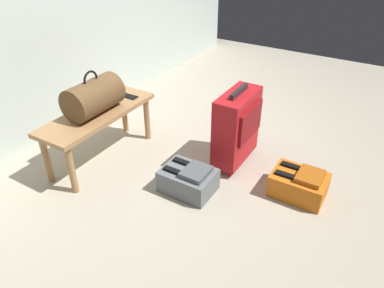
% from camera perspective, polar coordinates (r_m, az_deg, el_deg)
% --- Properties ---
extents(ground_plane, '(6.60, 6.60, 0.00)m').
position_cam_1_polar(ground_plane, '(2.84, 3.25, -5.05)').
color(ground_plane, '#B2A893').
extents(bench, '(1.00, 0.36, 0.43)m').
position_cam_1_polar(bench, '(2.95, -14.54, 3.79)').
color(bench, '#A87A4C').
rests_on(bench, ground).
extents(duffel_bag_brown, '(0.44, 0.26, 0.34)m').
position_cam_1_polar(duffel_bag_brown, '(2.85, -15.27, 7.19)').
color(duffel_bag_brown, brown).
rests_on(duffel_bag_brown, bench).
extents(cell_phone, '(0.07, 0.14, 0.01)m').
position_cam_1_polar(cell_phone, '(3.11, -9.86, 7.41)').
color(cell_phone, black).
rests_on(cell_phone, bench).
extents(suitcase_upright_red, '(0.46, 0.23, 0.65)m').
position_cam_1_polar(suitcase_upright_red, '(2.83, 7.08, 2.75)').
color(suitcase_upright_red, red).
rests_on(suitcase_upright_red, ground).
extents(backpack_orange, '(0.28, 0.38, 0.21)m').
position_cam_1_polar(backpack_orange, '(2.71, 16.51, -6.06)').
color(backpack_orange, orange).
rests_on(backpack_orange, ground).
extents(backpack_grey, '(0.28, 0.38, 0.21)m').
position_cam_1_polar(backpack_grey, '(2.64, -0.56, -5.63)').
color(backpack_grey, slate).
rests_on(backpack_grey, ground).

